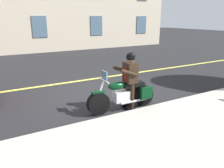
# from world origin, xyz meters

# --- Properties ---
(ground_plane) EXTENTS (80.00, 80.00, 0.00)m
(ground_plane) POSITION_xyz_m (0.00, 0.00, 0.00)
(ground_plane) COLOR black
(sidewalk_curb) EXTENTS (60.00, 5.00, 0.15)m
(sidewalk_curb) POSITION_xyz_m (0.00, 4.50, 0.07)
(sidewalk_curb) COLOR #B2ADA0
(sidewalk_curb) RESTS_ON ground_plane
(lane_center_stripe) EXTENTS (60.00, 0.16, 0.01)m
(lane_center_stripe) POSITION_xyz_m (0.00, -2.00, 0.01)
(lane_center_stripe) COLOR #E5DB4C
(lane_center_stripe) RESTS_ON ground_plane
(motorcycle_main) EXTENTS (2.21, 0.62, 1.26)m
(motorcycle_main) POSITION_xyz_m (0.10, 1.54, 0.45)
(motorcycle_main) COLOR black
(motorcycle_main) RESTS_ON ground_plane
(rider_main) EXTENTS (0.63, 0.55, 1.74)m
(rider_main) POSITION_xyz_m (-0.09, 1.54, 1.04)
(rider_main) COLOR black
(rider_main) RESTS_ON ground_plane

